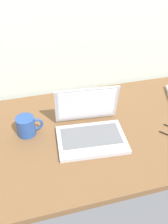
# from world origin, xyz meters

# --- Properties ---
(desk) EXTENTS (1.60, 0.76, 0.03)m
(desk) POSITION_xyz_m (0.00, 0.00, 0.01)
(desk) COLOR brown
(desk) RESTS_ON ground
(laptop) EXTENTS (0.33, 0.29, 0.21)m
(laptop) POSITION_xyz_m (0.04, -0.02, 0.08)
(laptop) COLOR #B2B5BA
(laptop) RESTS_ON desk
(coffee_mug) EXTENTS (0.12, 0.09, 0.09)m
(coffee_mug) POSITION_xyz_m (-0.24, 0.06, 0.08)
(coffee_mug) COLOR #26478C
(coffee_mug) RESTS_ON desk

